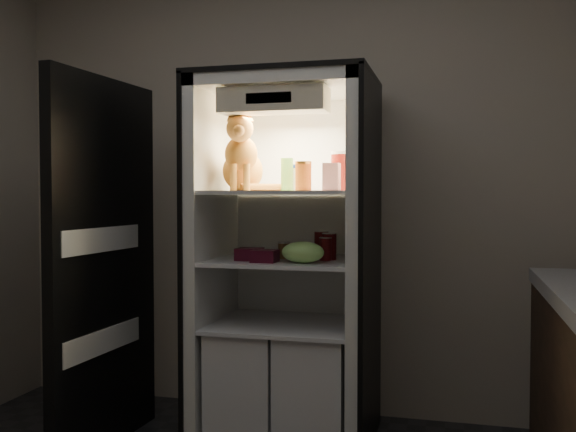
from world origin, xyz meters
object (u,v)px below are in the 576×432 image
Objects in this scene: refrigerator at (288,286)px; parmesan_shaker at (287,174)px; cream_carton at (332,177)px; tabby_cat at (242,161)px; soda_can_a at (321,244)px; salsa_jar at (303,176)px; condiment_jar at (284,250)px; berry_box_left at (249,254)px; berry_box_right at (265,256)px; soda_can_c at (326,249)px; grape_bag at (303,252)px; pepper_jar at (342,171)px; soda_can_b at (329,246)px; mayo_tub at (296,178)px.

refrigerator is 11.25× the size of parmesan_shaker.
tabby_cat is at bearing 169.05° from cream_carton.
parmesan_shaker is at bearing -144.44° from soda_can_a.
salsa_jar reaches higher than condiment_jar.
berry_box_right is at bearing -33.39° from berry_box_left.
salsa_jar is (0.33, -0.03, -0.08)m from tabby_cat.
parmesan_shaker is 1.45× the size of soda_can_c.
salsa_jar is 1.05× the size of soda_can_a.
soda_can_c is (-0.05, 0.10, -0.36)m from cream_carton.
berry_box_right is (-0.17, -0.11, -0.39)m from salsa_jar.
soda_can_a is 0.40m from berry_box_left.
condiment_jar is (-0.12, 0.08, -0.38)m from salsa_jar.
soda_can_c is (0.05, -0.16, -0.01)m from soda_can_a.
grape_bag is at bearing -59.83° from refrigerator.
soda_can_a is at bearing 75.24° from salsa_jar.
pepper_jar is 0.39m from soda_can_b.
soda_can_b reaches higher than condiment_jar.
soda_can_c is 0.38m from berry_box_left.
grape_bag is at bearing -119.42° from soda_can_c.
cream_carton is 1.10× the size of berry_box_right.
cream_carton is at bearing -26.81° from condiment_jar.
salsa_jar reaches higher than berry_box_left.
mayo_tub reaches higher than grape_bag.
grape_bag is at bearing -161.31° from cream_carton.
grape_bag is at bearing -122.35° from pepper_jar.
tabby_cat reaches higher than parmesan_shaker.
pepper_jar reaches higher than mayo_tub.
mayo_tub is 0.18m from salsa_jar.
salsa_jar is 1.10× the size of cream_carton.
pepper_jar is (0.28, 0.01, 0.60)m from refrigerator.
salsa_jar is (0.11, -0.12, 0.57)m from refrigerator.
salsa_jar reaches higher than soda_can_c.
refrigerator reaches higher than mayo_tub.
refrigerator is 0.29m from berry_box_left.
mayo_tub is at bearing -165.19° from soda_can_a.
condiment_jar is (-0.24, -0.00, -0.02)m from soda_can_b.
grape_bag is 1.74× the size of berry_box_right.
soda_can_c is at bearing -105.68° from soda_can_b.
condiment_jar is at bearing -116.49° from mayo_tub.
tabby_cat is at bearing -174.05° from soda_can_b.
tabby_cat is at bearing 138.69° from berry_box_right.
salsa_jar is at bearing -142.92° from pepper_jar.
parmesan_shaker is 0.45m from berry_box_right.
soda_can_a is at bearing 84.59° from grape_bag.
condiment_jar is at bearing -179.52° from soda_can_b.
mayo_tub is 1.54× the size of condiment_jar.
berry_box_right is (-0.05, -0.19, -0.01)m from condiment_jar.
tabby_cat reaches higher than berry_box_right.
parmesan_shaker reaches higher than condiment_jar.
tabby_cat is 3.42× the size of berry_box_right.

